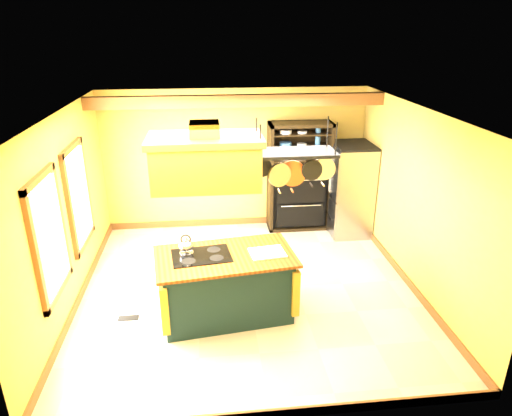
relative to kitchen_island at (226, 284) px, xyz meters
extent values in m
plane|color=beige|center=(0.36, 0.59, -0.47)|extent=(5.00, 5.00, 0.00)
plane|color=white|center=(0.36, 0.59, 2.23)|extent=(5.00, 5.00, 0.00)
cube|color=gold|center=(0.36, 3.09, 0.88)|extent=(5.00, 0.02, 2.70)
cube|color=gold|center=(0.36, -1.91, 0.88)|extent=(5.00, 0.02, 2.70)
cube|color=gold|center=(-2.14, 0.59, 0.88)|extent=(0.02, 5.00, 2.70)
cube|color=gold|center=(2.86, 0.59, 0.88)|extent=(0.02, 5.00, 2.70)
cube|color=brown|center=(0.36, 2.29, 2.12)|extent=(5.00, 0.15, 0.20)
cube|color=brown|center=(-2.11, -0.21, 0.93)|extent=(0.06, 1.06, 1.56)
cube|color=white|center=(-2.08, -0.21, 0.93)|extent=(0.02, 0.85, 1.34)
cube|color=brown|center=(-2.11, 1.19, 0.93)|extent=(0.06, 1.06, 1.56)
cube|color=white|center=(-2.08, 1.19, 0.93)|extent=(0.02, 0.85, 1.34)
cube|color=#132B2D|center=(0.00, 0.00, -0.03)|extent=(1.80, 1.13, 0.88)
cube|color=brown|center=(0.00, 0.00, 0.43)|extent=(1.96, 1.25, 0.04)
cube|color=black|center=(-0.31, 0.01, 0.46)|extent=(0.83, 0.63, 0.01)
ellipsoid|color=silver|center=(-0.51, 0.11, 0.56)|extent=(0.20, 0.20, 0.16)
cube|color=white|center=(0.57, -0.01, 0.46)|extent=(0.50, 0.41, 0.02)
cube|color=gold|center=(-0.20, 0.00, 1.71)|extent=(1.31, 0.70, 0.55)
cube|color=brown|center=(-0.20, 0.00, 2.02)|extent=(1.39, 0.78, 0.08)
cube|color=gold|center=(-0.20, 0.00, 2.11)|extent=(0.35, 0.35, 0.25)
cube|color=black|center=(0.90, 0.00, 1.83)|extent=(1.01, 0.51, 0.04)
cylinder|color=black|center=(0.45, -0.20, 2.03)|extent=(0.02, 0.02, 0.40)
cylinder|color=black|center=(1.36, 0.20, 2.03)|extent=(0.02, 0.02, 0.40)
cylinder|color=black|center=(0.50, 0.10, 1.63)|extent=(0.26, 0.03, 0.26)
cylinder|color=silver|center=(0.70, -0.10, 1.58)|extent=(0.30, 0.03, 0.30)
cylinder|color=#BA532E|center=(0.90, 0.10, 1.53)|extent=(0.34, 0.03, 0.34)
cylinder|color=black|center=(1.10, -0.10, 1.63)|extent=(0.26, 0.03, 0.26)
cylinder|color=silver|center=(1.31, 0.10, 1.58)|extent=(0.30, 0.03, 0.30)
cube|color=#92939A|center=(2.49, 2.49, 0.39)|extent=(0.71, 0.87, 1.71)
cube|color=#92939A|center=(2.12, 2.27, 0.76)|extent=(0.03, 0.42, 0.92)
cube|color=#92939A|center=(2.12, 2.71, 0.76)|extent=(0.03, 0.42, 0.92)
cube|color=#92939A|center=(2.12, 2.49, -0.08)|extent=(0.03, 0.84, 0.72)
cube|color=black|center=(2.49, 2.49, -0.44)|extent=(0.68, 0.83, 0.06)
cube|color=black|center=(1.56, 3.04, 0.58)|extent=(1.19, 0.06, 2.10)
cube|color=black|center=(1.00, 2.82, 0.58)|extent=(0.06, 0.50, 2.10)
cube|color=black|center=(2.13, 2.82, 0.58)|extent=(0.06, 0.50, 2.10)
cube|color=black|center=(1.56, 2.82, 0.72)|extent=(1.19, 0.50, 0.05)
cube|color=black|center=(1.56, 2.85, 0.15)|extent=(1.07, 0.40, 1.13)
cube|color=black|center=(1.56, 2.55, 0.40)|extent=(0.92, 0.04, 0.50)
cube|color=black|center=(1.56, 2.55, -0.10)|extent=(0.92, 0.04, 0.46)
cube|color=black|center=(1.56, 2.82, 0.94)|extent=(1.07, 0.44, 0.02)
cube|color=black|center=(1.56, 2.82, 1.19)|extent=(1.07, 0.44, 0.02)
cube|color=black|center=(1.56, 2.82, 1.43)|extent=(1.07, 0.44, 0.02)
cylinder|color=white|center=(1.27, 2.77, 0.99)|extent=(0.22, 0.22, 0.07)
cylinder|color=teal|center=(1.88, 2.77, 1.29)|extent=(0.10, 0.10, 0.17)
cube|color=black|center=(-1.35, 0.03, -0.46)|extent=(0.28, 0.12, 0.01)
camera|label=1|loc=(-0.18, -5.40, 3.30)|focal=32.00mm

